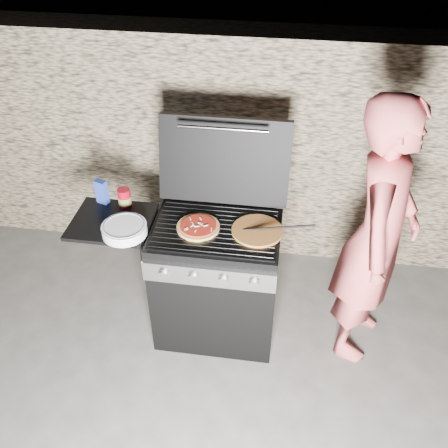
# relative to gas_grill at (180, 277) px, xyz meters

# --- Properties ---
(ground) EXTENTS (50.00, 50.00, 0.00)m
(ground) POSITION_rel_gas_grill_xyz_m (0.25, 0.00, -0.46)
(ground) COLOR #413D3A
(stone_wall) EXTENTS (8.00, 0.35, 1.80)m
(stone_wall) POSITION_rel_gas_grill_xyz_m (0.25, 1.05, 0.44)
(stone_wall) COLOR tan
(stone_wall) RESTS_ON ground
(gas_grill) EXTENTS (1.34, 0.79, 0.91)m
(gas_grill) POSITION_rel_gas_grill_xyz_m (0.00, 0.00, 0.00)
(gas_grill) COLOR black
(gas_grill) RESTS_ON ground
(pizza_topped) EXTENTS (0.30, 0.30, 0.03)m
(pizza_topped) POSITION_rel_gas_grill_xyz_m (0.14, -0.02, 0.47)
(pizza_topped) COLOR #AD6C38
(pizza_topped) RESTS_ON gas_grill
(pizza_plain) EXTENTS (0.36, 0.36, 0.02)m
(pizza_plain) POSITION_rel_gas_grill_xyz_m (0.50, 0.00, 0.46)
(pizza_plain) COLOR #C67636
(pizza_plain) RESTS_ON gas_grill
(sauce_jar) EXTENTS (0.10, 0.10, 0.13)m
(sauce_jar) POSITION_rel_gas_grill_xyz_m (-0.38, 0.16, 0.51)
(sauce_jar) COLOR maroon
(sauce_jar) RESTS_ON gas_grill
(blue_carton) EXTENTS (0.09, 0.07, 0.17)m
(blue_carton) POSITION_rel_gas_grill_xyz_m (-0.53, 0.18, 0.53)
(blue_carton) COLOR navy
(blue_carton) RESTS_ON gas_grill
(plate_stack) EXTENTS (0.31, 0.31, 0.06)m
(plate_stack) POSITION_rel_gas_grill_xyz_m (-0.29, -0.12, 0.48)
(plate_stack) COLOR white
(plate_stack) RESTS_ON gas_grill
(person) EXTENTS (0.60, 0.76, 1.83)m
(person) POSITION_rel_gas_grill_xyz_m (1.23, 0.05, 0.46)
(person) COLOR #CD5253
(person) RESTS_ON ground
(tongs) EXTENTS (0.48, 0.02, 0.10)m
(tongs) POSITION_rel_gas_grill_xyz_m (0.61, 0.00, 0.50)
(tongs) COLOR black
(tongs) RESTS_ON gas_grill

